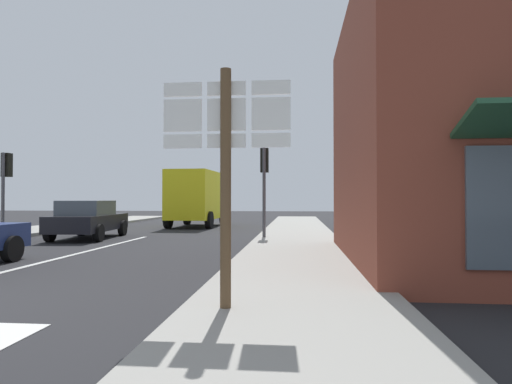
{
  "coord_description": "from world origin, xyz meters",
  "views": [
    {
      "loc": [
        6.08,
        -4.87,
        1.52
      ],
      "look_at": [
        4.68,
        9.97,
        1.77
      ],
      "focal_mm": 30.23,
      "sensor_mm": 36.0,
      "label": 1
    }
  ],
  "objects_px": {
    "route_sign_post": "(226,162)",
    "traffic_light_near_right": "(264,172)",
    "traffic_light_near_left": "(6,175)",
    "delivery_truck": "(196,197)",
    "sedan_far": "(88,219)"
  },
  "relations": [
    {
      "from": "route_sign_post",
      "to": "traffic_light_near_right",
      "type": "bearing_deg",
      "value": 91.58
    },
    {
      "from": "route_sign_post",
      "to": "traffic_light_near_left",
      "type": "relative_size",
      "value": 0.98
    },
    {
      "from": "delivery_truck",
      "to": "route_sign_post",
      "type": "height_order",
      "value": "route_sign_post"
    },
    {
      "from": "delivery_truck",
      "to": "route_sign_post",
      "type": "xyz_separation_m",
      "value": [
        4.62,
        -17.91,
        0.35
      ]
    },
    {
      "from": "sedan_far",
      "to": "delivery_truck",
      "type": "bearing_deg",
      "value": 71.41
    },
    {
      "from": "traffic_light_near_left",
      "to": "route_sign_post",
      "type": "bearing_deg",
      "value": -44.35
    },
    {
      "from": "sedan_far",
      "to": "traffic_light_near_left",
      "type": "relative_size",
      "value": 1.32
    },
    {
      "from": "delivery_truck",
      "to": "traffic_light_near_left",
      "type": "bearing_deg",
      "value": -124.0
    },
    {
      "from": "delivery_truck",
      "to": "route_sign_post",
      "type": "bearing_deg",
      "value": -75.53
    },
    {
      "from": "traffic_light_near_right",
      "to": "delivery_truck",
      "type": "bearing_deg",
      "value": 120.21
    },
    {
      "from": "sedan_far",
      "to": "traffic_light_near_right",
      "type": "xyz_separation_m",
      "value": [
        6.83,
        -0.03,
        1.77
      ]
    },
    {
      "from": "delivery_truck",
      "to": "traffic_light_near_right",
      "type": "distance_m",
      "value": 8.65
    },
    {
      "from": "traffic_light_near_left",
      "to": "traffic_light_near_right",
      "type": "bearing_deg",
      "value": 3.67
    },
    {
      "from": "route_sign_post",
      "to": "sedan_far",
      "type": "bearing_deg",
      "value": 124.14
    },
    {
      "from": "traffic_light_near_right",
      "to": "traffic_light_near_left",
      "type": "distance_m",
      "value": 9.79
    }
  ]
}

